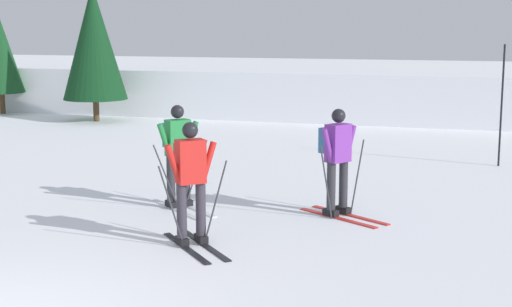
# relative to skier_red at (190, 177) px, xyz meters

# --- Properties ---
(far_snow_ridge) EXTENTS (80.00, 9.06, 1.52)m
(far_snow_ridge) POSITION_rel_skier_red_xyz_m (-1.04, 17.63, -0.20)
(far_snow_ridge) COLOR white
(far_snow_ridge) RESTS_ON ground
(skier_red) EXTENTS (1.36, 1.42, 1.71)m
(skier_red) POSITION_rel_skier_red_xyz_m (0.00, 0.00, 0.00)
(skier_red) COLOR black
(skier_red) RESTS_ON ground
(skier_purple) EXTENTS (1.55, 1.17, 1.71)m
(skier_purple) POSITION_rel_skier_red_xyz_m (1.60, 2.20, 0.00)
(skier_purple) COLOR red
(skier_purple) RESTS_ON ground
(skier_green) EXTENTS (1.46, 1.31, 1.71)m
(skier_green) POSITION_rel_skier_red_xyz_m (-1.03, 1.98, -0.00)
(skier_green) COLOR silver
(skier_green) RESTS_ON ground
(trail_marker_pole) EXTENTS (0.04, 0.04, 2.60)m
(trail_marker_pole) POSITION_rel_skier_red_xyz_m (4.10, 7.46, 0.34)
(trail_marker_pole) COLOR black
(trail_marker_pole) RESTS_ON ground
(conifer_far_left) EXTENTS (1.99, 1.99, 4.23)m
(conifer_far_left) POSITION_rel_skier_red_xyz_m (-7.94, 11.74, 1.50)
(conifer_far_left) COLOR #513823
(conifer_far_left) RESTS_ON ground
(conifer_far_right) EXTENTS (1.56, 1.56, 3.42)m
(conifer_far_right) POSITION_rel_skier_red_xyz_m (-12.01, 12.64, 1.11)
(conifer_far_right) COLOR #513823
(conifer_far_right) RESTS_ON ground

